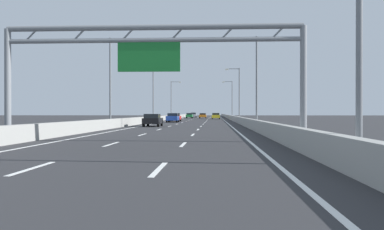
{
  "coord_description": "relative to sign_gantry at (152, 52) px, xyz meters",
  "views": [
    {
      "loc": [
        3.36,
        0.92,
        1.59
      ],
      "look_at": [
        -0.01,
        62.71,
        1.21
      ],
      "focal_mm": 39.22,
      "sensor_mm": 36.0,
      "label": 1
    }
  ],
  "objects": [
    {
      "name": "streetlamp_left_distant",
      "position": [
        -7.44,
        83.12,
        0.55
      ],
      "size": [
        2.58,
        0.28,
        9.5
      ],
      "color": "slate",
      "rests_on": "ground_plane"
    },
    {
      "name": "orange_car",
      "position": [
        0.08,
        91.88,
        -4.12
      ],
      "size": [
        1.86,
        4.61,
        1.39
      ],
      "color": "orange",
      "rests_on": "ground_plane"
    },
    {
      "name": "lane_dash_right_3",
      "position": [
        1.83,
        7.06,
        -4.84
      ],
      "size": [
        0.16,
        3.0,
        0.01
      ],
      "primitive_type": "cube",
      "color": "white",
      "rests_on": "ground_plane"
    },
    {
      "name": "lane_dash_right_4",
      "position": [
        1.83,
        16.06,
        -4.84
      ],
      "size": [
        0.16,
        3.0,
        0.01
      ],
      "primitive_type": "cube",
      "color": "white",
      "rests_on": "ground_plane"
    },
    {
      "name": "barrier_left",
      "position": [
        -6.87,
        86.56,
        -4.37
      ],
      "size": [
        0.45,
        220.0,
        0.95
      ],
      "color": "#9E9E99",
      "rests_on": "ground_plane"
    },
    {
      "name": "lane_dash_left_17",
      "position": [
        -1.77,
        133.06,
        -4.84
      ],
      "size": [
        0.16,
        3.0,
        0.01
      ],
      "primitive_type": "cube",
      "color": "white",
      "rests_on": "ground_plane"
    },
    {
      "name": "lane_dash_left_11",
      "position": [
        -1.77,
        79.06,
        -4.84
      ],
      "size": [
        0.16,
        3.0,
        0.01
      ],
      "primitive_type": "cube",
      "color": "white",
      "rests_on": "ground_plane"
    },
    {
      "name": "sign_gantry",
      "position": [
        0.0,
        0.0,
        0.0
      ],
      "size": [
        16.48,
        0.36,
        6.36
      ],
      "color": "gray",
      "rests_on": "ground_plane"
    },
    {
      "name": "edge_line_right",
      "position": [
        5.28,
        64.56,
        -4.84
      ],
      "size": [
        0.16,
        176.0,
        0.01
      ],
      "primitive_type": "cube",
      "color": "white",
      "rests_on": "ground_plane"
    },
    {
      "name": "lane_dash_left_1",
      "position": [
        -1.77,
        -10.94,
        -4.84
      ],
      "size": [
        0.16,
        3.0,
        0.01
      ],
      "primitive_type": "cube",
      "color": "white",
      "rests_on": "ground_plane"
    },
    {
      "name": "lane_dash_right_5",
      "position": [
        1.83,
        25.06,
        -4.84
      ],
      "size": [
        0.16,
        3.0,
        0.01
      ],
      "primitive_type": "cube",
      "color": "white",
      "rests_on": "ground_plane"
    },
    {
      "name": "streetlamp_right_mid",
      "position": [
        7.49,
        21.26,
        0.55
      ],
      "size": [
        2.58,
        0.28,
        9.5
      ],
      "color": "slate",
      "rests_on": "ground_plane"
    },
    {
      "name": "lane_dash_right_15",
      "position": [
        1.83,
        115.06,
        -4.84
      ],
      "size": [
        0.16,
        3.0,
        0.01
      ],
      "primitive_type": "cube",
      "color": "white",
      "rests_on": "ground_plane"
    },
    {
      "name": "lane_dash_right_7",
      "position": [
        1.83,
        43.06,
        -4.84
      ],
      "size": [
        0.16,
        3.0,
        0.01
      ],
      "primitive_type": "cube",
      "color": "white",
      "rests_on": "ground_plane"
    },
    {
      "name": "lane_dash_right_8",
      "position": [
        1.83,
        52.06,
        -4.84
      ],
      "size": [
        0.16,
        3.0,
        0.01
      ],
      "primitive_type": "cube",
      "color": "white",
      "rests_on": "ground_plane"
    },
    {
      "name": "edge_line_left",
      "position": [
        -5.22,
        64.56,
        -4.84
      ],
      "size": [
        0.16,
        176.0,
        0.01
      ],
      "primitive_type": "cube",
      "color": "white",
      "rests_on": "ground_plane"
    },
    {
      "name": "lane_dash_left_9",
      "position": [
        -1.77,
        61.06,
        -4.84
      ],
      "size": [
        0.16,
        3.0,
        0.01
      ],
      "primitive_type": "cube",
      "color": "white",
      "rests_on": "ground_plane"
    },
    {
      "name": "lane_dash_left_6",
      "position": [
        -1.77,
        34.06,
        -4.84
      ],
      "size": [
        0.16,
        3.0,
        0.01
      ],
      "primitive_type": "cube",
      "color": "white",
      "rests_on": "ground_plane"
    },
    {
      "name": "lane_dash_right_6",
      "position": [
        1.83,
        34.06,
        -4.84
      ],
      "size": [
        0.16,
        3.0,
        0.01
      ],
      "primitive_type": "cube",
      "color": "white",
      "rests_on": "ground_plane"
    },
    {
      "name": "lane_dash_left_5",
      "position": [
        -1.77,
        25.06,
        -4.84
      ],
      "size": [
        0.16,
        3.0,
        0.01
      ],
      "primitive_type": "cube",
      "color": "white",
      "rests_on": "ground_plane"
    },
    {
      "name": "lane_dash_left_15",
      "position": [
        -1.77,
        115.06,
        -4.84
      ],
      "size": [
        0.16,
        3.0,
        0.01
      ],
      "primitive_type": "cube",
      "color": "white",
      "rests_on": "ground_plane"
    },
    {
      "name": "lane_dash_right_13",
      "position": [
        1.83,
        97.06,
        -4.84
      ],
      "size": [
        0.16,
        3.0,
        0.01
      ],
      "primitive_type": "cube",
      "color": "white",
      "rests_on": "ground_plane"
    },
    {
      "name": "lane_dash_right_10",
      "position": [
        1.83,
        70.06,
        -4.84
      ],
      "size": [
        0.16,
        3.0,
        0.01
      ],
      "primitive_type": "cube",
      "color": "white",
      "rests_on": "ground_plane"
    },
    {
      "name": "lane_dash_right_17",
      "position": [
        1.83,
        133.06,
        -4.84
      ],
      "size": [
        0.16,
        3.0,
        0.01
      ],
      "primitive_type": "cube",
      "color": "white",
      "rests_on": "ground_plane"
    },
    {
      "name": "streetlamp_right_far",
      "position": [
        7.49,
        52.19,
        0.55
      ],
      "size": [
        2.58,
        0.28,
        9.5
      ],
      "color": "slate",
      "rests_on": "ground_plane"
    },
    {
      "name": "lane_dash_right_1",
      "position": [
        1.83,
        -10.94,
        -4.84
      ],
      "size": [
        0.16,
        3.0,
        0.01
      ],
      "primitive_type": "cube",
      "color": "white",
      "rests_on": "ground_plane"
    },
    {
      "name": "lane_dash_left_3",
      "position": [
        -1.77,
        7.06,
        -4.84
      ],
      "size": [
        0.16,
        3.0,
        0.01
      ],
      "primitive_type": "cube",
      "color": "white",
      "rests_on": "ground_plane"
    },
    {
      "name": "streetlamp_left_far",
      "position": [
        -7.44,
        52.19,
        0.55
      ],
      "size": [
        2.58,
        0.28,
        9.5
      ],
      "color": "slate",
      "rests_on": "ground_plane"
    },
    {
      "name": "lane_dash_left_2",
      "position": [
        -1.77,
        -1.94,
        -4.84
      ],
      "size": [
        0.16,
        3.0,
        0.01
      ],
      "primitive_type": "cube",
      "color": "white",
      "rests_on": "ground_plane"
    },
    {
      "name": "barrier_right",
      "position": [
        6.93,
        86.56,
        -4.37
      ],
      "size": [
        0.45,
        220.0,
        0.95
      ],
      "color": "#9E9E99",
      "rests_on": "ground_plane"
    },
    {
      "name": "streetlamp_right_distant",
      "position": [
        7.49,
        83.12,
        0.55
      ],
      "size": [
        2.58,
        0.28,
        9.5
      ],
      "color": "slate",
      "rests_on": "ground_plane"
    },
    {
      "name": "lane_dash_right_9",
      "position": [
        1.83,
        61.06,
        -4.84
      ],
      "size": [
        0.16,
        3.0,
        0.01
      ],
      "primitive_type": "cube",
      "color": "white",
      "rests_on": "ground_plane"
    },
    {
      "name": "lane_dash_left_12",
      "position": [
        -1.77,
        88.06,
        -4.84
      ],
      "size": [
        0.16,
        3.0,
        0.01
      ],
      "primitive_type": "cube",
      "color": "white",
      "rests_on": "ground_plane"
    },
    {
      "name": "green_car",
      "position": [
        -3.7,
        93.87,
        -4.11
      ],
      "size": [
        1.73,
        4.56,
        1.42
      ],
      "color": "#1E7A38",
      "rests_on": "ground_plane"
    },
    {
      "name": "lane_dash_left_16",
      "position": [
        -1.77,
        124.06,
        -4.84
      ],
      "size": [
        0.16,
        3.0,
        0.01
      ],
      "primitive_type": "cube",
      "color": "white",
      "rests_on": "ground_plane"
    },
    {
      "name": "red_car",
      "position": [
        -3.65,
        51.91,
        -4.1
      ],
      "size": [
        1.76,
        4.53,
        1.47
      ],
      "color": "red",
      "rests_on": "ground_plane"
    },
    {
      "name": "lane_dash_right_2",
      "position": [
        1.83,
        -1.94,
        -4.84
      ],
      "size": [
        0.16,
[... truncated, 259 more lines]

